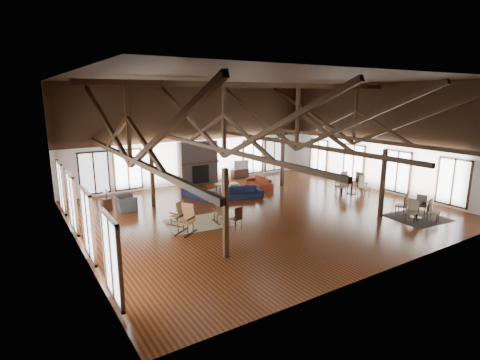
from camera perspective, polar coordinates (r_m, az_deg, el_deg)
floor at (r=17.64m, az=3.34°, el=-4.79°), size 16.00×16.00×0.00m
ceiling at (r=16.83m, az=3.61°, el=15.08°), size 16.00×14.00×0.02m
wall_back at (r=22.97m, az=-6.88°, el=6.90°), size 16.00×0.02×6.00m
wall_front at (r=12.11m, az=23.25°, el=0.69°), size 16.00×0.02×6.00m
wall_left at (r=13.94m, az=-24.28°, el=2.07°), size 0.02×14.00×6.00m
wall_right at (r=22.59m, az=20.25°, el=6.11°), size 0.02×14.00×6.00m
roof_truss at (r=16.87m, az=3.52°, el=8.37°), size 15.60×14.07×3.14m
post_grid at (r=17.24m, az=3.40°, el=0.05°), size 8.16×7.16×3.05m
fireplace at (r=22.92m, az=-6.41°, el=2.57°), size 2.50×0.69×2.60m
ceiling_fan at (r=16.41m, az=6.99°, el=7.14°), size 1.60×1.60×0.75m
sofa_navy_front at (r=19.82m, az=0.51°, el=-1.90°), size 2.16×1.33×0.59m
sofa_navy_left at (r=19.94m, az=-6.27°, el=-1.92°), size 2.08×1.35×0.57m
sofa_orange at (r=22.05m, az=2.95°, el=-0.40°), size 2.13×1.05×0.60m
coffee_table at (r=20.95m, az=-2.06°, el=-0.69°), size 1.42×0.98×0.50m
vase at (r=20.86m, az=-1.85°, el=-0.31°), size 0.22×0.22×0.20m
armchair at (r=18.52m, az=-17.06°, el=-3.37°), size 1.12×0.99×0.69m
side_table_lamp at (r=18.79m, az=-19.66°, el=-3.13°), size 0.42×0.42×1.08m
rocking_chair_a at (r=15.83m, az=-9.31°, el=-5.18°), size 0.75×0.90×1.03m
rocking_chair_b at (r=15.98m, az=-2.96°, el=-4.83°), size 0.52×0.85×1.04m
rocking_chair_c at (r=14.95m, az=-8.10°, el=-5.88°), size 1.05×0.93×1.20m
side_chair_a at (r=17.18m, az=-3.15°, el=-3.25°), size 0.55×0.55×1.00m
side_chair_b at (r=15.16m, az=-0.46°, el=-5.56°), size 0.46×0.46×0.94m
cafe_table_near at (r=18.30m, az=25.40°, el=-3.84°), size 1.86×1.86×0.95m
cafe_table_far at (r=21.56m, az=16.71°, el=-0.53°), size 2.13×2.13×1.11m
cup_near at (r=18.24m, az=25.82°, el=-3.08°), size 0.17×0.17×0.10m
cup_far at (r=21.45m, az=16.60°, el=0.22°), size 0.15×0.15×0.10m
tv_console at (r=24.66m, az=0.00°, el=1.00°), size 1.14×0.43×0.57m
television at (r=24.56m, az=0.08°, el=2.35°), size 1.05×0.23×0.60m
rug_tan at (r=16.13m, az=-6.46°, el=-6.53°), size 2.75×2.25×0.01m
rug_navy at (r=20.85m, az=-2.10°, el=-1.99°), size 3.35×2.56×0.01m
rug_dark at (r=18.47m, az=25.36°, el=-5.21°), size 2.52×2.34×0.01m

